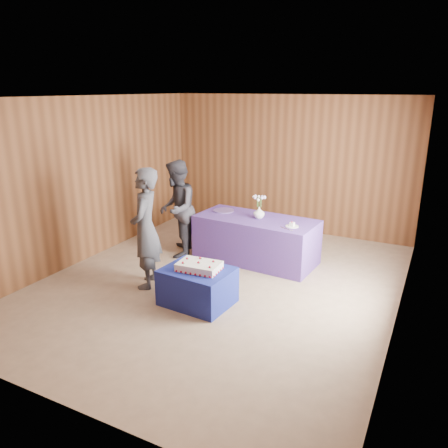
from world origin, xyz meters
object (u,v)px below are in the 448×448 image
Objects in this scene: serving_table at (256,239)px; guest_right at (177,209)px; vase at (259,213)px; sheet_cake at (199,266)px; guest_left at (145,229)px; cake_table at (197,286)px.

guest_right is at bearing -160.83° from serving_table.
guest_right is (-1.37, -0.37, -0.01)m from vase.
guest_left reaches higher than sheet_cake.
guest_right is (-1.27, 1.44, 0.28)m from sheet_cake.
vase reaches higher than cake_table.
guest_left reaches higher than vase.
guest_left is 1.06× the size of guest_right.
guest_right is (-1.23, 1.44, 0.58)m from cake_table.
vase is 0.11× the size of guest_left.
guest_left is at bearing -12.28° from guest_right.
sheet_cake is 1.05m from guest_left.
cake_table is 0.54× the size of guest_right.
guest_right is at bearing 127.42° from sheet_cake.
serving_table is 3.30× the size of sheet_cake.
guest_right reaches higher than serving_table.
cake_table is 0.45× the size of serving_table.
vase is at bearing 82.81° from sheet_cake.
serving_table is 1.45m from guest_right.
guest_left is (-1.05, -1.62, 0.51)m from serving_table.
cake_table is at bearing 15.80° from guest_right.
cake_table is at bearing 173.16° from sheet_cake.
guest_right reaches higher than sheet_cake.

